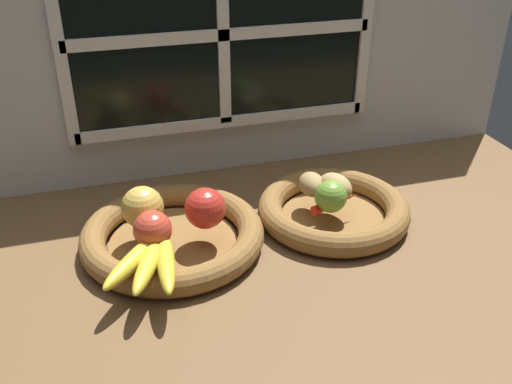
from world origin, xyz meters
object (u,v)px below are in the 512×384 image
apple_red_front (153,230)px  chili_pepper (337,202)px  banana_bunch_front (151,259)px  apple_golden_left (143,207)px  lime_near (331,197)px  apple_red_right (205,208)px  potato_large (335,187)px  potato_oblong (312,184)px  fruit_bowl_right (333,210)px  fruit_bowl_left (173,235)px

apple_red_front → chili_pepper: apple_red_front is taller
apple_red_front → banana_bunch_front: bearing=-102.1°
apple_golden_left → lime_near: size_ratio=1.24×
banana_bunch_front → lime_near: lime_near is taller
apple_red_front → apple_red_right: size_ratio=0.89×
potato_large → potato_oblong: bearing=142.1°
potato_large → chili_pepper: size_ratio=0.67×
fruit_bowl_right → potato_oblong: 6.62cm
apple_red_right → chili_pepper: size_ratio=0.65×
fruit_bowl_right → banana_bunch_front: 38.79cm
apple_golden_left → apple_red_right: apple_golden_left is taller
fruit_bowl_left → potato_large: size_ratio=4.48×
apple_red_front → fruit_bowl_left: bearing=57.0°
apple_red_right → potato_oblong: apple_red_right is taller
apple_golden_left → fruit_bowl_right: bearing=-1.4°
banana_bunch_front → lime_near: (34.18, 7.72, 1.59)cm
potato_large → apple_golden_left: bearing=178.6°
fruit_bowl_left → chili_pepper: chili_pepper is taller
apple_red_front → potato_oblong: apple_red_front is taller
fruit_bowl_right → apple_red_right: size_ratio=4.04×
banana_bunch_front → lime_near: size_ratio=3.03×
fruit_bowl_left → lime_near: size_ratio=5.51×
fruit_bowl_right → potato_oblong: size_ratio=4.32×
apple_golden_left → banana_bunch_front: 12.76cm
fruit_bowl_right → apple_red_right: 26.73cm
apple_golden_left → lime_near: bearing=-8.1°
fruit_bowl_left → lime_near: (29.02, -3.92, 5.57)cm
fruit_bowl_right → apple_red_right: (-25.88, -2.47, 6.20)cm
fruit_bowl_right → apple_golden_left: size_ratio=3.95×
apple_golden_left → potato_large: size_ratio=1.01×
fruit_bowl_right → apple_red_front: apple_red_front is taller
potato_oblong → fruit_bowl_right: bearing=-37.9°
chili_pepper → apple_red_right: bearing=161.0°
apple_golden_left → apple_red_right: (10.51, -3.37, -0.09)cm
lime_near → fruit_bowl_right: bearing=56.3°
fruit_bowl_left → apple_red_front: 9.31cm
potato_large → apple_red_front: bearing=-170.3°
fruit_bowl_right → fruit_bowl_left: bearing=180.0°
fruit_bowl_left → apple_red_right: bearing=-23.2°
fruit_bowl_right → apple_golden_left: bearing=178.6°
potato_oblong → potato_large: bearing=-37.9°
fruit_bowl_left → chili_pepper: (30.77, -2.92, 3.48)cm
apple_red_right → chili_pepper: (25.02, -0.45, -2.73)cm
apple_red_front → potato_oblong: 33.20cm
banana_bunch_front → chili_pepper: size_ratio=1.64×
apple_red_right → potato_oblong: (22.24, 5.30, -1.45)cm
fruit_bowl_left → apple_golden_left: 7.94cm
lime_near → apple_red_front: bearing=-176.2°
potato_large → lime_near: bearing=-123.7°
fruit_bowl_left → potato_large: potato_large is taller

